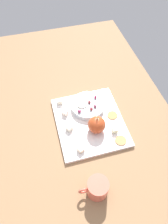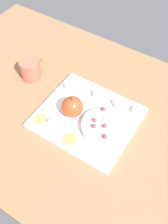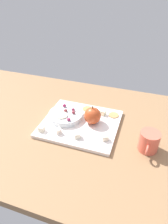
# 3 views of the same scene
# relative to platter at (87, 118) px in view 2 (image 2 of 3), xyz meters

# --- Properties ---
(table) EXTENTS (1.50, 0.83, 0.03)m
(table) POSITION_rel_platter_xyz_m (-0.04, -0.01, -0.02)
(table) COLOR olive
(table) RESTS_ON ground
(platter) EXTENTS (0.34, 0.30, 0.02)m
(platter) POSITION_rel_platter_xyz_m (0.00, 0.00, 0.00)
(platter) COLOR white
(platter) RESTS_ON table
(serving_dish) EXTENTS (0.16, 0.16, 0.03)m
(serving_dish) POSITION_rel_platter_xyz_m (-0.08, 0.01, 0.02)
(serving_dish) COLOR silver
(serving_dish) RESTS_ON platter
(apple_whole) EXTENTS (0.08, 0.08, 0.08)m
(apple_whole) POSITION_rel_platter_xyz_m (0.05, 0.02, 0.05)
(apple_whole) COLOR #BC4520
(apple_whole) RESTS_ON platter
(apple_stem) EXTENTS (0.01, 0.01, 0.01)m
(apple_stem) POSITION_rel_platter_xyz_m (0.05, 0.02, 0.09)
(apple_stem) COLOR brown
(apple_stem) RESTS_ON apple_whole
(cheese_cube_0) EXTENTS (0.03, 0.03, 0.02)m
(cheese_cube_0) POSITION_rel_platter_xyz_m (0.08, 0.09, 0.02)
(cheese_cube_0) COLOR #ECEEC0
(cheese_cube_0) RESTS_ON platter
(cheese_cube_1) EXTENTS (0.03, 0.03, 0.02)m
(cheese_cube_1) POSITION_rel_platter_xyz_m (-0.06, -0.10, 0.02)
(cheese_cube_1) COLOR #F9E3CE
(cheese_cube_1) RESTS_ON platter
(cheese_cube_2) EXTENTS (0.02, 0.02, 0.02)m
(cheese_cube_2) POSITION_rel_platter_xyz_m (-0.14, -0.11, 0.02)
(cheese_cube_2) COLOR #F9ECCE
(cheese_cube_2) RESTS_ON platter
(cheese_cube_3) EXTENTS (0.03, 0.03, 0.02)m
(cheese_cube_3) POSITION_rel_platter_xyz_m (0.13, -0.08, 0.02)
(cheese_cube_3) COLOR #F1E2C4
(cheese_cube_3) RESTS_ON platter
(cheese_cube_4) EXTENTS (0.03, 0.03, 0.02)m
(cheese_cube_4) POSITION_rel_platter_xyz_m (0.02, -0.10, 0.02)
(cheese_cube_4) COLOR #F4E9CC
(cheese_cube_4) RESTS_ON platter
(cracker_0) EXTENTS (0.05, 0.05, 0.00)m
(cracker_0) POSITION_rel_platter_xyz_m (0.13, 0.10, 0.01)
(cracker_0) COLOR tan
(cracker_0) RESTS_ON platter
(cracker_1) EXTENTS (0.05, 0.05, 0.00)m
(cracker_1) POSITION_rel_platter_xyz_m (-0.00, 0.11, 0.01)
(cracker_1) COLOR tan
(cracker_1) RESTS_ON platter
(grape_0) EXTENTS (0.02, 0.01, 0.01)m
(grape_0) POSITION_rel_platter_xyz_m (-0.04, 0.02, 0.04)
(grape_0) COLOR #9A3B47
(grape_0) RESTS_ON serving_dish
(grape_1) EXTENTS (0.02, 0.01, 0.02)m
(grape_1) POSITION_rel_platter_xyz_m (-0.10, 0.06, 0.04)
(grape_1) COLOR #9B264E
(grape_1) RESTS_ON serving_dish
(grape_2) EXTENTS (0.02, 0.01, 0.01)m
(grape_2) POSITION_rel_platter_xyz_m (-0.04, -0.04, 0.04)
(grape_2) COLOR #942B50
(grape_2) RESTS_ON serving_dish
(grape_3) EXTENTS (0.02, 0.01, 0.01)m
(grape_3) POSITION_rel_platter_xyz_m (-0.08, 0.02, 0.04)
(grape_3) COLOR #973B3F
(grape_3) RESTS_ON serving_dish
(grape_4) EXTENTS (0.02, 0.01, 0.01)m
(grape_4) POSITION_rel_platter_xyz_m (-0.05, 0.04, 0.04)
(grape_4) COLOR #88354E
(grape_4) RESTS_ON serving_dish
(apple_slice_0) EXTENTS (0.05, 0.05, 0.01)m
(apple_slice_0) POSITION_rel_platter_xyz_m (-0.08, -0.02, 0.04)
(apple_slice_0) COLOR beige
(apple_slice_0) RESTS_ON serving_dish
(cup) EXTENTS (0.08, 0.11, 0.08)m
(cup) POSITION_rel_platter_xyz_m (0.30, -0.06, 0.03)
(cup) COLOR #E4614B
(cup) RESTS_ON table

